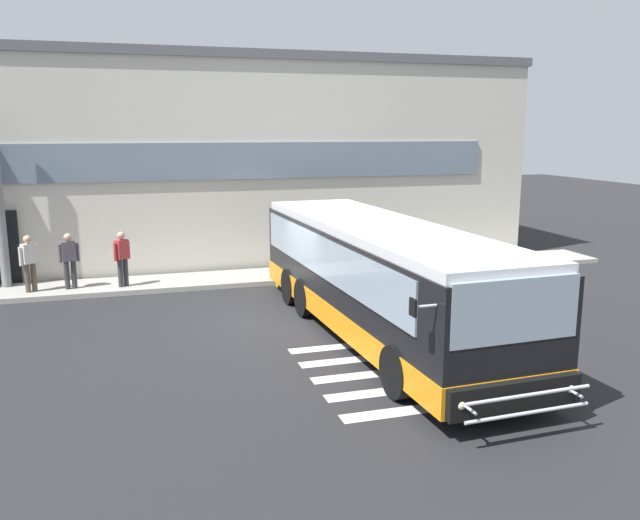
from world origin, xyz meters
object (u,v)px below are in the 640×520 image
object	(u,v)px
passenger_by_doorway	(69,257)
bus_main_foreground	(379,281)
passenger_at_curb_edge	(122,256)
passenger_near_column	(29,261)
safety_bollard_yellow	(279,273)

from	to	relation	value
passenger_by_doorway	bus_main_foreground	bearing A→B (deg)	-41.49
passenger_by_doorway	passenger_at_curb_edge	world-z (taller)	same
bus_main_foreground	passenger_near_column	world-z (taller)	bus_main_foreground
passenger_near_column	safety_bollard_yellow	xyz separation A→B (m)	(7.24, -0.89, -0.63)
passenger_near_column	passenger_by_doorway	size ratio (longest dim) A/B	1.00
passenger_near_column	passenger_by_doorway	world-z (taller)	same
passenger_by_doorway	safety_bollard_yellow	world-z (taller)	passenger_by_doorway
passenger_near_column	passenger_at_curb_edge	world-z (taller)	same
bus_main_foreground	passenger_at_curb_edge	xyz separation A→B (m)	(-5.79, 6.30, -0.25)
passenger_near_column	passenger_by_doorway	distance (m)	1.09
passenger_by_doorway	passenger_at_curb_edge	bearing A→B (deg)	-6.01
bus_main_foreground	passenger_near_column	distance (m)	10.54
passenger_at_curb_edge	safety_bollard_yellow	bearing A→B (deg)	-9.99
passenger_by_doorway	passenger_near_column	bearing A→B (deg)	-175.66
passenger_near_column	passenger_by_doorway	xyz separation A→B (m)	(1.09, 0.08, 0.03)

